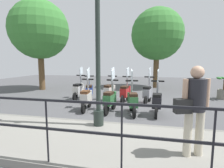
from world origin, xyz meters
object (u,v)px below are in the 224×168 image
at_px(potted_palm, 224,90).
at_px(scooter_near_3, 86,97).
at_px(tree_distant, 157,34).
at_px(lamp_post_near, 98,44).
at_px(scooter_far_4, 79,89).
at_px(scooter_far_2, 110,91).
at_px(scooter_near_0, 157,101).
at_px(scooter_near_2, 110,99).
at_px(pedestrian_with_bag, 194,104).
at_px(scooter_far_3, 89,91).
at_px(scooter_far_0, 148,93).
at_px(scooter_near_1, 132,100).
at_px(scooter_far_1, 125,92).
at_px(tree_large, 39,30).

height_order(potted_palm, scooter_near_3, scooter_near_3).
bearing_deg(tree_distant, potted_palm, -134.35).
bearing_deg(lamp_post_near, scooter_far_4, 30.38).
relative_size(tree_distant, scooter_far_2, 3.46).
distance_m(potted_palm, scooter_near_0, 4.67).
bearing_deg(scooter_near_2, pedestrian_with_bag, -136.29).
height_order(lamp_post_near, scooter_far_4, lamp_post_near).
bearing_deg(lamp_post_near, scooter_far_3, 23.77).
bearing_deg(scooter_far_2, scooter_far_4, 100.69).
bearing_deg(scooter_far_4, scooter_far_0, -91.50).
height_order(scooter_near_0, scooter_near_1, same).
xyz_separation_m(pedestrian_with_bag, potted_palm, (6.12, -2.74, -0.63)).
bearing_deg(scooter_near_1, lamp_post_near, 143.22).
relative_size(scooter_far_1, scooter_far_4, 1.00).
bearing_deg(scooter_near_3, scooter_far_0, -60.66).
relative_size(scooter_far_3, scooter_far_4, 1.00).
distance_m(lamp_post_near, potted_palm, 7.18).
distance_m(lamp_post_near, tree_distant, 8.38).
xyz_separation_m(potted_palm, scooter_far_3, (-1.87, 6.19, 0.04)).
distance_m(scooter_near_3, scooter_far_2, 1.72).
distance_m(scooter_far_3, scooter_far_4, 0.69).
height_order(tree_distant, scooter_near_1, tree_distant).
xyz_separation_m(scooter_near_0, scooter_far_1, (1.54, 1.28, 0.00)).
distance_m(pedestrian_with_bag, potted_palm, 6.73).
bearing_deg(pedestrian_with_bag, scooter_near_2, 18.29).
xyz_separation_m(scooter_near_3, scooter_far_2, (1.65, -0.51, 0.00)).
relative_size(lamp_post_near, scooter_far_1, 3.03).
bearing_deg(scooter_far_2, tree_distant, -11.60).
distance_m(lamp_post_near, scooter_near_2, 2.43).
bearing_deg(tree_large, scooter_far_3, -121.33).
xyz_separation_m(pedestrian_with_bag, tree_large, (6.74, 7.53, 2.65)).
relative_size(tree_distant, scooter_far_1, 3.46).
height_order(scooter_far_0, scooter_far_3, same).
height_order(scooter_far_0, scooter_far_4, same).
relative_size(lamp_post_near, scooter_far_3, 3.03).
bearing_deg(tree_distant, scooter_far_0, 174.59).
distance_m(pedestrian_with_bag, scooter_far_3, 5.51).
bearing_deg(scooter_far_2, scooter_near_3, 175.85).
bearing_deg(potted_palm, lamp_post_near, 136.55).
bearing_deg(scooter_far_1, scooter_near_0, -131.14).
relative_size(potted_palm, scooter_far_1, 0.69).
height_order(scooter_near_0, scooter_near_2, same).
xyz_separation_m(potted_palm, scooter_near_3, (-3.29, 5.79, 0.04)).
bearing_deg(scooter_near_1, scooter_far_2, 21.37).
relative_size(potted_palm, scooter_far_4, 0.69).
height_order(lamp_post_near, scooter_far_0, lamp_post_near).
bearing_deg(scooter_near_1, scooter_near_3, 72.84).
height_order(pedestrian_with_bag, scooter_far_1, pedestrian_with_bag).
bearing_deg(tree_large, scooter_far_0, -109.60).
xyz_separation_m(tree_distant, scooter_far_2, (-4.70, 2.15, -3.10)).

